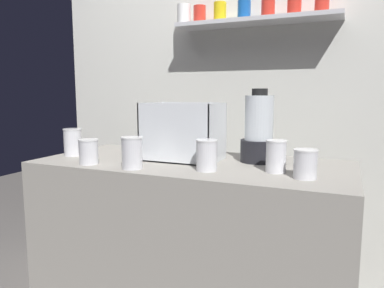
{
  "coord_description": "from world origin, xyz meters",
  "views": [
    {
      "loc": [
        0.64,
        -1.49,
        1.21
      ],
      "look_at": [
        0.0,
        0.0,
        0.98
      ],
      "focal_mm": 33.98,
      "sensor_mm": 36.0,
      "label": 1
    }
  ],
  "objects_px": {
    "blender_pitcher": "(259,132)",
    "juice_cup_pomegranate_far_right": "(276,158)",
    "carrot_display_bin": "(182,142)",
    "juice_cup_pomegranate_left": "(89,153)",
    "juice_cup_beet_right": "(207,157)",
    "juice_cup_beet_rightmost": "(305,165)",
    "juice_cup_carrot_middle": "(132,155)",
    "juice_cup_beet_far_left": "(73,144)"
  },
  "relations": [
    {
      "from": "juice_cup_beet_right",
      "to": "juice_cup_beet_rightmost",
      "type": "xyz_separation_m",
      "value": [
        0.38,
        0.02,
        -0.01
      ]
    },
    {
      "from": "juice_cup_beet_far_left",
      "to": "juice_cup_pomegranate_left",
      "type": "distance_m",
      "value": 0.26
    },
    {
      "from": "blender_pitcher",
      "to": "juice_cup_beet_rightmost",
      "type": "xyz_separation_m",
      "value": [
        0.23,
        -0.26,
        -0.09
      ]
    },
    {
      "from": "blender_pitcher",
      "to": "juice_cup_pomegranate_left",
      "type": "distance_m",
      "value": 0.76
    },
    {
      "from": "juice_cup_beet_far_left",
      "to": "juice_cup_beet_right",
      "type": "distance_m",
      "value": 0.74
    },
    {
      "from": "juice_cup_beet_right",
      "to": "blender_pitcher",
      "type": "bearing_deg",
      "value": 61.72
    },
    {
      "from": "carrot_display_bin",
      "to": "blender_pitcher",
      "type": "bearing_deg",
      "value": 13.28
    },
    {
      "from": "blender_pitcher",
      "to": "juice_cup_beet_right",
      "type": "bearing_deg",
      "value": -118.28
    },
    {
      "from": "juice_cup_pomegranate_far_right",
      "to": "juice_cup_beet_rightmost",
      "type": "distance_m",
      "value": 0.13
    },
    {
      "from": "juice_cup_pomegranate_left",
      "to": "juice_cup_beet_rightmost",
      "type": "relative_size",
      "value": 1.02
    },
    {
      "from": "carrot_display_bin",
      "to": "juice_cup_pomegranate_left",
      "type": "distance_m",
      "value": 0.42
    },
    {
      "from": "carrot_display_bin",
      "to": "juice_cup_beet_rightmost",
      "type": "bearing_deg",
      "value": -16.95
    },
    {
      "from": "juice_cup_pomegranate_left",
      "to": "carrot_display_bin",
      "type": "bearing_deg",
      "value": 38.85
    },
    {
      "from": "carrot_display_bin",
      "to": "juice_cup_beet_far_left",
      "type": "distance_m",
      "value": 0.56
    },
    {
      "from": "carrot_display_bin",
      "to": "juice_cup_beet_far_left",
      "type": "bearing_deg",
      "value": -167.63
    },
    {
      "from": "juice_cup_beet_right",
      "to": "juice_cup_beet_rightmost",
      "type": "height_order",
      "value": "juice_cup_beet_right"
    },
    {
      "from": "blender_pitcher",
      "to": "juice_cup_carrot_middle",
      "type": "relative_size",
      "value": 2.5
    },
    {
      "from": "juice_cup_carrot_middle",
      "to": "juice_cup_beet_rightmost",
      "type": "relative_size",
      "value": 1.23
    },
    {
      "from": "blender_pitcher",
      "to": "juice_cup_pomegranate_far_right",
      "type": "distance_m",
      "value": 0.24
    },
    {
      "from": "juice_cup_beet_right",
      "to": "juice_cup_pomegranate_far_right",
      "type": "xyz_separation_m",
      "value": [
        0.26,
        0.08,
        0.0
      ]
    },
    {
      "from": "juice_cup_beet_far_left",
      "to": "juice_cup_carrot_middle",
      "type": "distance_m",
      "value": 0.47
    },
    {
      "from": "juice_cup_beet_far_left",
      "to": "juice_cup_pomegranate_far_right",
      "type": "xyz_separation_m",
      "value": [
        1.0,
        0.01,
        -0.0
      ]
    },
    {
      "from": "juice_cup_pomegranate_far_right",
      "to": "juice_cup_beet_rightmost",
      "type": "relative_size",
      "value": 1.19
    },
    {
      "from": "juice_cup_pomegranate_left",
      "to": "juice_cup_pomegranate_far_right",
      "type": "distance_m",
      "value": 0.8
    },
    {
      "from": "juice_cup_pomegranate_left",
      "to": "blender_pitcher",
      "type": "bearing_deg",
      "value": 27.25
    },
    {
      "from": "juice_cup_beet_right",
      "to": "juice_cup_beet_rightmost",
      "type": "bearing_deg",
      "value": 2.36
    },
    {
      "from": "juice_cup_carrot_middle",
      "to": "juice_cup_beet_right",
      "type": "xyz_separation_m",
      "value": [
        0.3,
        0.08,
        0.0
      ]
    },
    {
      "from": "carrot_display_bin",
      "to": "juice_cup_pomegranate_left",
      "type": "height_order",
      "value": "carrot_display_bin"
    },
    {
      "from": "juice_cup_pomegranate_far_right",
      "to": "juice_cup_pomegranate_left",
      "type": "bearing_deg",
      "value": -168.9
    },
    {
      "from": "juice_cup_pomegranate_far_right",
      "to": "juice_cup_beet_rightmost",
      "type": "height_order",
      "value": "juice_cup_pomegranate_far_right"
    },
    {
      "from": "juice_cup_carrot_middle",
      "to": "juice_cup_pomegranate_far_right",
      "type": "distance_m",
      "value": 0.58
    },
    {
      "from": "blender_pitcher",
      "to": "juice_cup_beet_far_left",
      "type": "relative_size",
      "value": 2.44
    },
    {
      "from": "juice_cup_beet_far_left",
      "to": "juice_cup_beet_right",
      "type": "xyz_separation_m",
      "value": [
        0.74,
        -0.07,
        -0.0
      ]
    },
    {
      "from": "blender_pitcher",
      "to": "juice_cup_beet_far_left",
      "type": "xyz_separation_m",
      "value": [
        -0.88,
        -0.2,
        -0.08
      ]
    },
    {
      "from": "juice_cup_beet_right",
      "to": "juice_cup_beet_rightmost",
      "type": "relative_size",
      "value": 1.17
    },
    {
      "from": "juice_cup_pomegranate_far_right",
      "to": "carrot_display_bin",
      "type": "bearing_deg",
      "value": 166.36
    },
    {
      "from": "juice_cup_beet_far_left",
      "to": "juice_cup_carrot_middle",
      "type": "xyz_separation_m",
      "value": [
        0.44,
        -0.15,
        -0.0
      ]
    },
    {
      "from": "juice_cup_carrot_middle",
      "to": "juice_cup_beet_right",
      "type": "height_order",
      "value": "juice_cup_carrot_middle"
    },
    {
      "from": "juice_cup_pomegranate_left",
      "to": "juice_cup_beet_rightmost",
      "type": "distance_m",
      "value": 0.9
    },
    {
      "from": "juice_cup_beet_right",
      "to": "juice_cup_pomegranate_far_right",
      "type": "height_order",
      "value": "juice_cup_pomegranate_far_right"
    },
    {
      "from": "juice_cup_carrot_middle",
      "to": "juice_cup_pomegranate_far_right",
      "type": "xyz_separation_m",
      "value": [
        0.55,
        0.16,
        0.0
      ]
    },
    {
      "from": "blender_pitcher",
      "to": "juice_cup_beet_far_left",
      "type": "bearing_deg",
      "value": -167.28
    }
  ]
}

